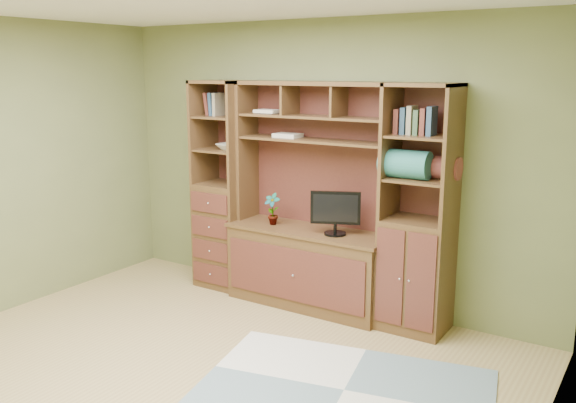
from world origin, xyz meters
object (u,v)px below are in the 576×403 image
Objects in this scene: center_hutch at (308,197)px; right_tower at (418,211)px; left_tower at (224,185)px; monitor at (336,205)px.

center_hutch is 1.00× the size of right_tower.
left_tower and right_tower have the same top height.
center_hutch is 0.30m from monitor.
left_tower is at bearing 177.71° from center_hutch.
left_tower is 1.00× the size of right_tower.
right_tower is 0.73m from monitor.
right_tower is (2.02, 0.00, 0.00)m from left_tower.
center_hutch is 1.00m from left_tower.
left_tower is at bearing 180.00° from right_tower.
monitor is (1.30, -0.07, -0.03)m from left_tower.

